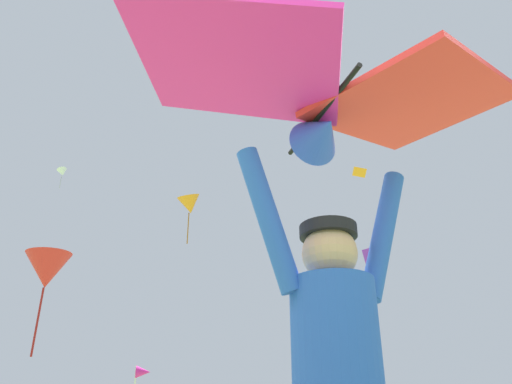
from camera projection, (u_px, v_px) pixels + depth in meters
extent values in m
cylinder|color=blue|center=(336.00, 353.00, 1.95)|extent=(0.40, 0.40, 0.56)
sphere|color=tan|center=(330.00, 254.00, 2.12)|extent=(0.23, 0.23, 0.23)
cylinder|color=black|center=(328.00, 232.00, 2.16)|extent=(0.29, 0.29, 0.05)
cylinder|color=blue|center=(383.00, 234.00, 2.25)|extent=(0.29, 0.15, 0.62)
cylinder|color=blue|center=(269.00, 219.00, 2.09)|extent=(0.29, 0.15, 0.62)
cylinder|color=black|center=(320.00, 115.00, 2.42)|extent=(0.18, 0.74, 0.02)
cube|color=red|center=(413.00, 103.00, 2.49)|extent=(1.16, 1.13, 0.22)
cube|color=#DB2393|center=(237.00, 64.00, 2.23)|extent=(1.03, 0.93, 0.22)
cone|color=blue|center=(322.00, 133.00, 2.38)|extent=(0.28, 0.25, 0.24)
cube|color=purple|center=(371.00, 258.00, 26.71)|extent=(1.05, 0.96, 1.20)
cone|color=white|center=(62.00, 172.00, 37.45)|extent=(1.01, 0.91, 0.82)
cylinder|color=#A4A4A4|center=(61.00, 182.00, 37.12)|extent=(0.03, 0.03, 1.00)
cone|color=orange|center=(189.00, 205.00, 27.99)|extent=(1.88, 1.90, 1.49)
cylinder|color=#A75C15|center=(188.00, 228.00, 27.39)|extent=(0.05, 0.05, 1.77)
cone|color=red|center=(47.00, 270.00, 14.70)|extent=(1.83, 1.87, 1.12)
cylinder|color=maroon|center=(37.00, 321.00, 14.07)|extent=(0.06, 0.06, 1.87)
pyramid|color=orange|center=(360.00, 172.00, 21.64)|extent=(0.74, 0.74, 0.26)
cone|color=#DB2393|center=(143.00, 372.00, 10.21)|extent=(0.28, 0.24, 0.24)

